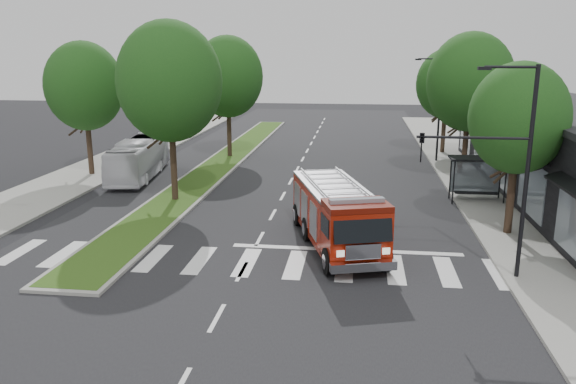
% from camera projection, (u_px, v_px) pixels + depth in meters
% --- Properties ---
extents(ground, '(140.00, 140.00, 0.00)m').
position_uv_depth(ground, '(260.00, 239.00, 25.94)').
color(ground, black).
rests_on(ground, ground).
extents(sidewalk_right, '(5.00, 80.00, 0.15)m').
position_uv_depth(sidewalk_right, '(491.00, 193.00, 34.03)').
color(sidewalk_right, gray).
rests_on(sidewalk_right, ground).
extents(sidewalk_left, '(5.00, 80.00, 0.15)m').
position_uv_depth(sidewalk_left, '(71.00, 181.00, 37.30)').
color(sidewalk_left, gray).
rests_on(sidewalk_left, ground).
extents(median, '(3.00, 50.00, 0.15)m').
position_uv_depth(median, '(224.00, 161.00, 43.97)').
color(median, gray).
rests_on(median, ground).
extents(storefront_row, '(8.00, 30.00, 5.00)m').
position_uv_depth(storefront_row, '(574.00, 155.00, 32.89)').
color(storefront_row, black).
rests_on(storefront_row, ground).
extents(bus_shelter, '(3.20, 1.60, 2.61)m').
position_uv_depth(bus_shelter, '(478.00, 167.00, 31.93)').
color(bus_shelter, black).
rests_on(bus_shelter, ground).
extents(tree_right_near, '(4.40, 4.40, 8.05)m').
position_uv_depth(tree_right_near, '(519.00, 118.00, 25.13)').
color(tree_right_near, black).
rests_on(tree_right_near, ground).
extents(tree_right_mid, '(5.60, 5.60, 9.72)m').
position_uv_depth(tree_right_mid, '(470.00, 82.00, 36.44)').
color(tree_right_mid, black).
rests_on(tree_right_mid, ground).
extents(tree_right_far, '(5.00, 5.00, 8.73)m').
position_uv_depth(tree_right_far, '(447.00, 84.00, 46.22)').
color(tree_right_far, black).
rests_on(tree_right_far, ground).
extents(tree_median_near, '(5.80, 5.80, 10.16)m').
position_uv_depth(tree_median_near, '(169.00, 82.00, 30.78)').
color(tree_median_near, black).
rests_on(tree_median_near, ground).
extents(tree_median_far, '(5.60, 5.60, 9.72)m').
position_uv_depth(tree_median_far, '(228.00, 77.00, 44.34)').
color(tree_median_far, black).
rests_on(tree_median_far, ground).
extents(tree_left_mid, '(5.20, 5.20, 9.16)m').
position_uv_depth(tree_left_mid, '(84.00, 86.00, 37.69)').
color(tree_left_mid, black).
rests_on(tree_left_mid, ground).
extents(streetlight_right_near, '(4.08, 0.22, 8.00)m').
position_uv_depth(streetlight_right_near, '(503.00, 158.00, 20.27)').
color(streetlight_right_near, black).
rests_on(streetlight_right_near, ground).
extents(streetlight_right_far, '(2.11, 0.20, 8.00)m').
position_uv_depth(streetlight_right_far, '(438.00, 105.00, 42.84)').
color(streetlight_right_far, black).
rests_on(streetlight_right_far, ground).
extents(fire_engine, '(4.84, 8.84, 2.94)m').
position_uv_depth(fire_engine, '(337.00, 215.00, 24.78)').
color(fire_engine, '#5B0E04').
rests_on(fire_engine, ground).
extents(city_bus, '(3.45, 9.69, 2.64)m').
position_uv_depth(city_bus, '(139.00, 158.00, 38.43)').
color(city_bus, silver).
rests_on(city_bus, ground).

